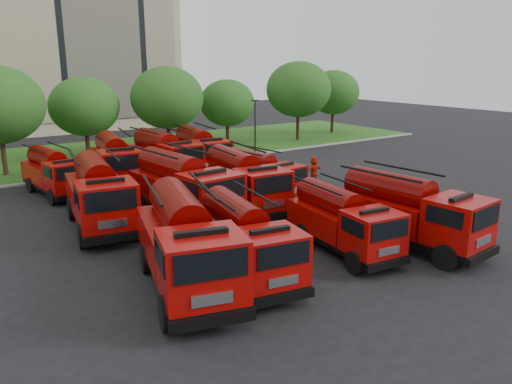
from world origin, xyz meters
TOP-DOWN VIEW (x-y plane):
  - ground at (0.00, 0.00)m, footprint 140.00×140.00m
  - lawn at (0.00, 26.00)m, footprint 70.00×16.00m
  - curb at (0.00, 17.90)m, footprint 70.00×0.30m
  - apartment_building at (2.00, 47.94)m, footprint 30.00×14.18m
  - tree_3 at (-1.00, 24.00)m, footprint 5.88×5.88m
  - tree_4 at (6.00, 22.50)m, footprint 6.55×6.55m
  - tree_5 at (13.00, 23.50)m, footprint 5.46×5.46m
  - tree_6 at (21.00, 22.00)m, footprint 6.89×6.89m
  - tree_7 at (28.00, 24.00)m, footprint 6.05×6.05m
  - lamp_post_1 at (12.00, 17.20)m, footprint 0.60×0.25m
  - fire_truck_0 at (-5.66, -3.40)m, footprint 4.77×8.42m
  - fire_truck_1 at (-3.23, -3.79)m, footprint 3.54×7.14m
  - fire_truck_2 at (1.91, -4.07)m, footprint 3.07×6.65m
  - fire_truck_3 at (4.94, -5.37)m, footprint 3.20×7.57m
  - fire_truck_4 at (-6.00, 5.65)m, footprint 3.98×8.17m
  - fire_truck_5 at (-1.81, 4.35)m, footprint 3.46×8.17m
  - fire_truck_6 at (1.81, 4.00)m, footprint 3.50×7.78m
  - fire_truck_7 at (4.27, 5.55)m, footprint 2.87×6.55m
  - fire_truck_8 at (-6.28, 13.85)m, footprint 2.95×6.69m
  - fire_truck_9 at (-2.31, 13.57)m, footprint 4.02×8.09m
  - fire_truck_10 at (1.52, 13.95)m, footprint 3.07×7.69m
  - fire_truck_11 at (4.69, 14.31)m, footprint 3.52×7.70m
  - firefighter_0 at (5.00, -8.34)m, footprint 0.61×0.50m
  - firefighter_1 at (0.78, -6.45)m, footprint 0.94×0.59m
  - firefighter_2 at (6.10, -6.56)m, footprint 0.76×1.19m
  - firefighter_3 at (9.72, -3.66)m, footprint 1.09×0.84m
  - firefighter_4 at (-2.53, 0.75)m, footprint 0.84×0.96m
  - firefighter_5 at (9.50, 6.38)m, footprint 1.90×0.99m

SIDE VIEW (x-z plane):
  - ground at x=0.00m, z-range 0.00..0.00m
  - firefighter_0 at x=5.00m, z-range -0.75..0.75m
  - firefighter_1 at x=0.78m, z-range -0.91..0.91m
  - firefighter_2 at x=6.10m, z-range -0.96..0.96m
  - firefighter_3 at x=9.72m, z-range -0.75..0.75m
  - firefighter_4 at x=-2.53m, z-range -0.83..0.83m
  - firefighter_5 at x=9.50m, z-range -0.98..0.98m
  - lawn at x=0.00m, z-range 0.00..0.12m
  - curb at x=0.00m, z-range 0.00..0.14m
  - fire_truck_7 at x=4.27m, z-range 0.01..2.90m
  - fire_truck_2 at x=1.91m, z-range 0.01..2.93m
  - fire_truck_8 at x=-6.28m, z-range 0.01..2.96m
  - fire_truck_1 at x=-3.23m, z-range 0.01..3.12m
  - fire_truck_3 at x=4.94m, z-range 0.01..3.37m
  - fire_truck_11 at x=4.69m, z-range 0.01..3.39m
  - fire_truck_6 at x=1.81m, z-range 0.01..3.44m
  - fire_truck_10 at x=1.52m, z-range 0.01..3.46m
  - fire_truck_9 at x=-2.31m, z-range 0.01..3.54m
  - fire_truck_4 at x=-6.00m, z-range 0.01..3.58m
  - fire_truck_5 at x=-1.81m, z-range 0.01..3.63m
  - fire_truck_0 at x=-5.66m, z-range 0.01..3.65m
  - lamp_post_1 at x=12.00m, z-range 0.34..5.45m
  - tree_5 at x=13.00m, z-range 1.01..7.69m
  - tree_3 at x=-1.00m, z-range 1.09..8.28m
  - tree_7 at x=28.00m, z-range 1.12..8.52m
  - tree_4 at x=6.00m, z-range 1.21..9.23m
  - tree_6 at x=21.00m, z-range 1.28..9.70m
  - apartment_building at x=2.00m, z-range 0.00..25.00m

